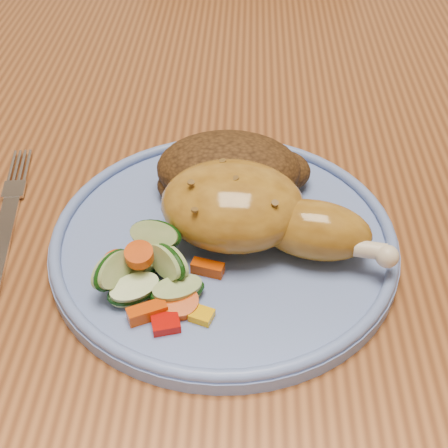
{
  "coord_description": "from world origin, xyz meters",
  "views": [
    {
      "loc": [
        -0.0,
        -0.5,
        1.12
      ],
      "look_at": [
        -0.02,
        -0.12,
        0.78
      ],
      "focal_mm": 50.0,
      "sensor_mm": 36.0,
      "label": 1
    }
  ],
  "objects_px": {
    "chair_far": "(246,85)",
    "plate": "(224,243)",
    "dining_table": "(242,229)",
    "fork": "(7,221)"
  },
  "relations": [
    {
      "from": "chair_far",
      "to": "plate",
      "type": "bearing_deg",
      "value": -91.19
    },
    {
      "from": "chair_far",
      "to": "fork",
      "type": "distance_m",
      "value": 0.79
    },
    {
      "from": "dining_table",
      "to": "fork",
      "type": "xyz_separation_m",
      "value": [
        -0.21,
        -0.09,
        0.09
      ]
    },
    {
      "from": "fork",
      "to": "dining_table",
      "type": "bearing_deg",
      "value": 24.08
    },
    {
      "from": "chair_far",
      "to": "plate",
      "type": "xyz_separation_m",
      "value": [
        -0.02,
        -0.74,
        0.26
      ]
    },
    {
      "from": "plate",
      "to": "fork",
      "type": "bearing_deg",
      "value": 173.18
    },
    {
      "from": "dining_table",
      "to": "chair_far",
      "type": "height_order",
      "value": "chair_far"
    },
    {
      "from": "chair_far",
      "to": "dining_table",
      "type": "bearing_deg",
      "value": -90.0
    },
    {
      "from": "chair_far",
      "to": "fork",
      "type": "height_order",
      "value": "chair_far"
    },
    {
      "from": "plate",
      "to": "dining_table",
      "type": "bearing_deg",
      "value": 82.5
    }
  ]
}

